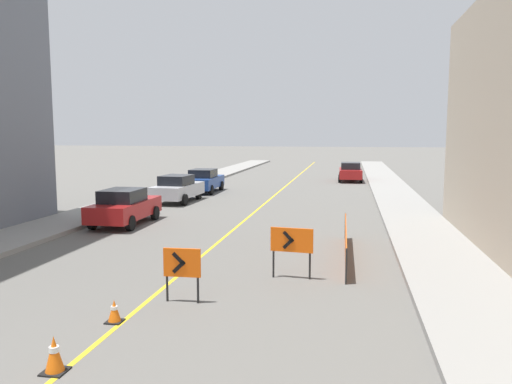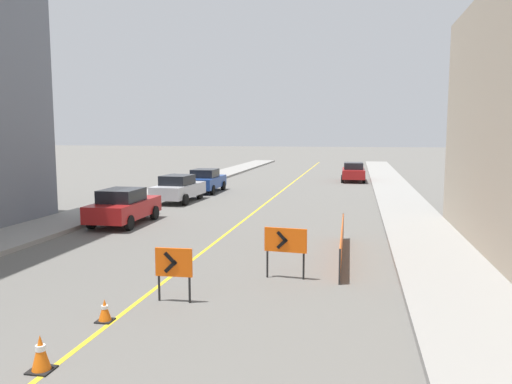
{
  "view_description": "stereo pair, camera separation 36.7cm",
  "coord_description": "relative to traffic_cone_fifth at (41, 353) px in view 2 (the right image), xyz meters",
  "views": [
    {
      "loc": [
        4.71,
        2.69,
        4.03
      ],
      "look_at": [
        0.01,
        27.78,
        1.0
      ],
      "focal_mm": 35.0,
      "sensor_mm": 36.0,
      "label": 1
    },
    {
      "loc": [
        5.07,
        2.76,
        4.03
      ],
      "look_at": [
        0.01,
        27.78,
        1.0
      ],
      "focal_mm": 35.0,
      "sensor_mm": 36.0,
      "label": 2
    }
  ],
  "objects": [
    {
      "name": "parked_car_opposite_side",
      "position": [
        4.95,
        34.98,
        0.48
      ],
      "size": [
        1.94,
        4.34,
        1.59
      ],
      "rotation": [
        0.0,
        0.0,
        0.02
      ],
      "color": "maroon",
      "rests_on": "ground_plane"
    },
    {
      "name": "safety_mesh_fence",
      "position": [
        4.77,
        8.88,
        0.17
      ],
      "size": [
        0.12,
        5.97,
        0.98
      ],
      "rotation": [
        0.0,
        0.0,
        1.58
      ],
      "color": "#EF560C",
      "rests_on": "ground_plane"
    },
    {
      "name": "parked_car_curb_near",
      "position": [
        -4.88,
        13.05,
        0.48
      ],
      "size": [
        1.94,
        4.33,
        1.59
      ],
      "rotation": [
        0.0,
        0.0,
        0.01
      ],
      "color": "maroon",
      "rests_on": "ground_plane"
    },
    {
      "name": "parked_car_curb_far",
      "position": [
        -4.89,
        25.33,
        0.48
      ],
      "size": [
        1.94,
        4.32,
        1.59
      ],
      "rotation": [
        0.0,
        0.0,
        0.01
      ],
      "color": "navy",
      "rests_on": "ground_plane"
    },
    {
      "name": "arrow_barricade_primary",
      "position": [
        0.97,
        3.77,
        0.59
      ],
      "size": [
        0.91,
        0.1,
        1.31
      ],
      "rotation": [
        0.0,
        0.0,
        0.04
      ],
      "color": "#EF560C",
      "rests_on": "ground_plane"
    },
    {
      "name": "parked_car_curb_mid",
      "position": [
        -5.03,
        20.37,
        0.48
      ],
      "size": [
        2.03,
        4.39,
        1.59
      ],
      "rotation": [
        0.0,
        0.0,
        -0.06
      ],
      "color": "#B7B7BC",
      "rests_on": "ground_plane"
    },
    {
      "name": "traffic_cone_fifth",
      "position": [
        0.0,
        0.0,
        0.0
      ],
      "size": [
        0.4,
        0.4,
        0.64
      ],
      "color": "black",
      "rests_on": "ground_plane"
    },
    {
      "name": "sidewalk_left",
      "position": [
        -7.54,
        26.16,
        -0.23
      ],
      "size": [
        2.79,
        72.22,
        0.18
      ],
      "color": "gray",
      "rests_on": "ground_plane"
    },
    {
      "name": "arrow_barricade_secondary",
      "position": [
        3.31,
        6.22,
        0.71
      ],
      "size": [
        1.2,
        0.18,
        1.42
      ],
      "rotation": [
        0.0,
        0.0,
        -0.1
      ],
      "color": "#EF560C",
      "rests_on": "ground_plane"
    },
    {
      "name": "sidewalk_right",
      "position": [
        7.78,
        26.16,
        -0.23
      ],
      "size": [
        2.79,
        72.22,
        0.18
      ],
      "color": "gray",
      "rests_on": "ground_plane"
    },
    {
      "name": "traffic_cone_farthest",
      "position": [
        -0.04,
        2.28,
        -0.07
      ],
      "size": [
        0.34,
        0.34,
        0.49
      ],
      "color": "black",
      "rests_on": "ground_plane"
    },
    {
      "name": "parking_meter_far_curb",
      "position": [
        -6.5,
        23.69,
        0.74
      ],
      "size": [
        0.12,
        0.11,
        1.24
      ],
      "color": "#4C4C51",
      "rests_on": "sidewalk_left"
    },
    {
      "name": "lane_stripe",
      "position": [
        0.12,
        26.16,
        -0.31
      ],
      "size": [
        0.12,
        72.22,
        0.01
      ],
      "color": "gold",
      "rests_on": "ground_plane"
    }
  ]
}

